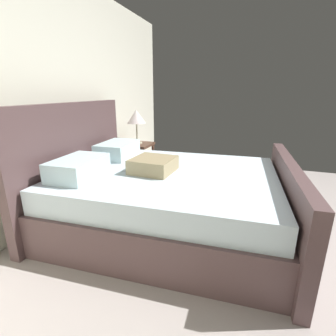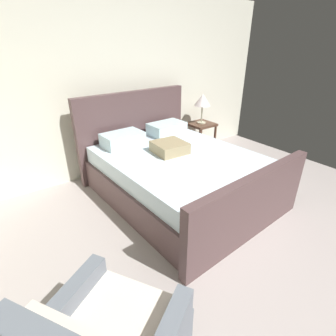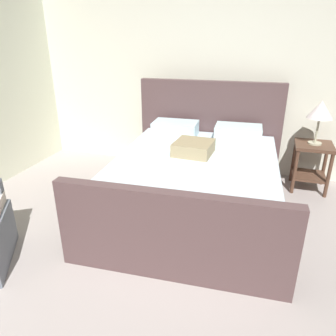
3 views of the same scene
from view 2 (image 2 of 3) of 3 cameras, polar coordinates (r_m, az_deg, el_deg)
ground_plane at (r=2.78m, az=30.98°, el=-22.96°), size 5.30×6.50×0.02m
wall_back at (r=4.27m, az=-8.62°, el=17.66°), size 5.42×0.12×2.64m
bed at (r=3.48m, az=2.01°, el=-0.82°), size 2.01×2.42×1.28m
nightstand_right at (r=4.87m, az=7.29°, el=7.68°), size 0.44×0.44×0.60m
table_lamp_right at (r=4.71m, az=7.72°, el=14.69°), size 0.29×0.29×0.53m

